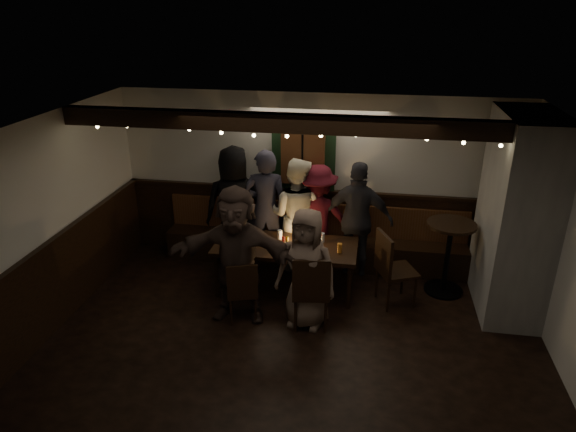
% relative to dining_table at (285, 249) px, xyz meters
% --- Properties ---
extents(room, '(6.02, 5.01, 2.62)m').
position_rel_dining_table_xyz_m(room, '(1.36, 0.02, 0.43)').
color(room, black).
rests_on(room, ground).
extents(dining_table, '(1.96, 0.84, 0.85)m').
position_rel_dining_table_xyz_m(dining_table, '(0.00, 0.00, 0.00)').
color(dining_table, black).
rests_on(dining_table, ground).
extents(chair_near_left, '(0.49, 0.49, 0.85)m').
position_rel_dining_table_xyz_m(chair_near_left, '(-0.40, -0.86, -0.16)').
color(chair_near_left, black).
rests_on(chair_near_left, ground).
extents(chair_near_right, '(0.52, 0.52, 1.01)m').
position_rel_dining_table_xyz_m(chair_near_right, '(0.47, -0.87, -0.07)').
color(chair_near_right, black).
rests_on(chair_near_right, ground).
extents(chair_end, '(0.62, 0.62, 1.04)m').
position_rel_dining_table_xyz_m(chair_end, '(1.44, -0.13, -0.05)').
color(chair_end, black).
rests_on(chair_end, ground).
extents(high_top, '(0.66, 0.66, 1.05)m').
position_rel_dining_table_xyz_m(high_top, '(2.22, 0.33, 0.02)').
color(high_top, black).
rests_on(high_top, ground).
extents(person_a, '(1.04, 0.83, 1.84)m').
position_rel_dining_table_xyz_m(person_a, '(-0.91, 0.76, 0.28)').
color(person_a, black).
rests_on(person_a, ground).
extents(person_b, '(0.72, 0.52, 1.84)m').
position_rel_dining_table_xyz_m(person_b, '(-0.42, 0.73, 0.28)').
color(person_b, '#252432').
rests_on(person_b, ground).
extents(person_c, '(0.95, 0.80, 1.74)m').
position_rel_dining_table_xyz_m(person_c, '(0.05, 0.68, 0.23)').
color(person_c, beige).
rests_on(person_c, ground).
extents(person_d, '(1.19, 0.90, 1.63)m').
position_rel_dining_table_xyz_m(person_d, '(0.35, 0.76, 0.18)').
color(person_d, '#3A0A13').
rests_on(person_d, ground).
extents(person_e, '(1.06, 0.53, 1.74)m').
position_rel_dining_table_xyz_m(person_e, '(0.96, 0.66, 0.23)').
color(person_e, '#25252C').
rests_on(person_e, ground).
extents(person_f, '(1.66, 0.54, 1.79)m').
position_rel_dining_table_xyz_m(person_f, '(-0.48, -0.75, 0.25)').
color(person_f, '#382A24').
rests_on(person_f, ground).
extents(person_g, '(0.84, 0.62, 1.56)m').
position_rel_dining_table_xyz_m(person_g, '(0.39, -0.77, 0.14)').
color(person_g, '#735D50').
rests_on(person_g, ground).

